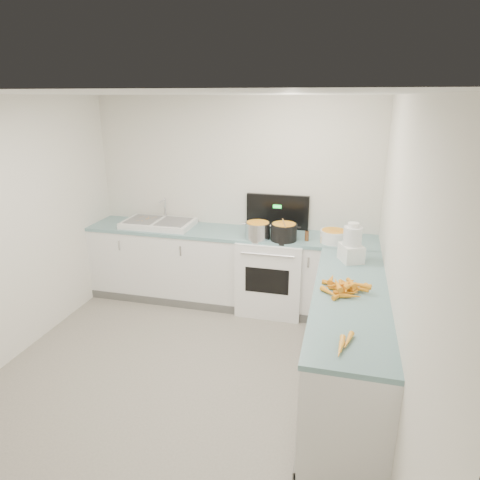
% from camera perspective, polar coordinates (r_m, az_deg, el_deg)
% --- Properties ---
extents(floor, '(3.50, 4.00, 0.00)m').
position_cam_1_polar(floor, '(4.13, -8.21, -18.51)').
color(floor, gray).
rests_on(floor, ground).
extents(ceiling, '(3.50, 4.00, 0.00)m').
position_cam_1_polar(ceiling, '(3.30, -10.29, 18.65)').
color(ceiling, silver).
rests_on(ceiling, ground).
extents(wall_back, '(3.50, 0.00, 2.50)m').
position_cam_1_polar(wall_back, '(5.34, -0.77, 5.28)').
color(wall_back, silver).
rests_on(wall_back, ground).
extents(wall_right, '(0.00, 4.00, 2.50)m').
position_cam_1_polar(wall_right, '(3.29, 20.30, -4.60)').
color(wall_right, silver).
rests_on(wall_right, ground).
extents(counter_back, '(3.50, 0.62, 0.94)m').
position_cam_1_polar(counter_back, '(5.30, -1.56, -3.68)').
color(counter_back, white).
rests_on(counter_back, ground).
extents(counter_right, '(0.62, 2.20, 0.94)m').
position_cam_1_polar(counter_right, '(3.88, 14.08, -13.19)').
color(counter_right, white).
rests_on(counter_right, ground).
extents(stove, '(0.76, 0.65, 1.36)m').
position_cam_1_polar(stove, '(5.18, 4.28, -4.25)').
color(stove, white).
rests_on(stove, ground).
extents(sink, '(0.86, 0.52, 0.31)m').
position_cam_1_polar(sink, '(5.44, -10.79, 2.23)').
color(sink, white).
rests_on(sink, counter_back).
extents(steel_pot, '(0.32, 0.32, 0.21)m').
position_cam_1_polar(steel_pot, '(4.87, 2.37, 1.18)').
color(steel_pot, silver).
rests_on(steel_pot, stove).
extents(black_pot, '(0.38, 0.38, 0.21)m').
position_cam_1_polar(black_pot, '(4.83, 5.85, 0.95)').
color(black_pot, black).
rests_on(black_pot, stove).
extents(wooden_spoon, '(0.10, 0.33, 0.01)m').
position_cam_1_polar(wooden_spoon, '(4.79, 5.90, 2.26)').
color(wooden_spoon, '#AD7A47').
rests_on(wooden_spoon, black_pot).
extents(mixing_bowl, '(0.36, 0.36, 0.14)m').
position_cam_1_polar(mixing_bowl, '(4.85, 12.37, 0.48)').
color(mixing_bowl, white).
rests_on(mixing_bowl, counter_back).
extents(extract_bottle, '(0.05, 0.05, 0.11)m').
position_cam_1_polar(extract_bottle, '(4.84, 8.90, 0.54)').
color(extract_bottle, '#593319').
rests_on(extract_bottle, counter_back).
extents(spice_jar, '(0.05, 0.05, 0.08)m').
position_cam_1_polar(spice_jar, '(4.80, 10.97, 0.04)').
color(spice_jar, '#E5B266').
rests_on(spice_jar, counter_back).
extents(food_processor, '(0.27, 0.29, 0.39)m').
position_cam_1_polar(food_processor, '(4.30, 14.68, -0.65)').
color(food_processor, white).
rests_on(food_processor, counter_right).
extents(carrot_pile, '(0.42, 0.44, 0.09)m').
position_cam_1_polar(carrot_pile, '(3.68, 13.73, -6.08)').
color(carrot_pile, orange).
rests_on(carrot_pile, counter_right).
extents(peeled_carrots, '(0.12, 0.31, 0.04)m').
position_cam_1_polar(peeled_carrots, '(2.92, 13.66, -13.36)').
color(peeled_carrots, '#FFA126').
rests_on(peeled_carrots, counter_right).
extents(peelings, '(0.20, 0.24, 0.01)m').
position_cam_1_polar(peelings, '(5.53, -12.42, 2.83)').
color(peelings, tan).
rests_on(peelings, sink).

